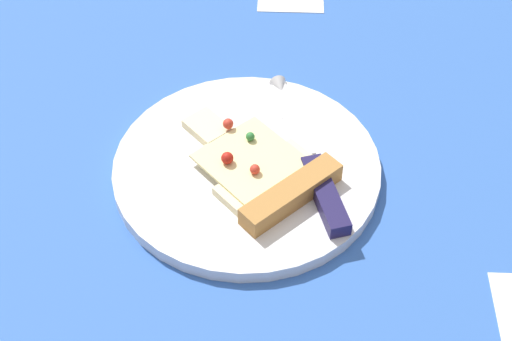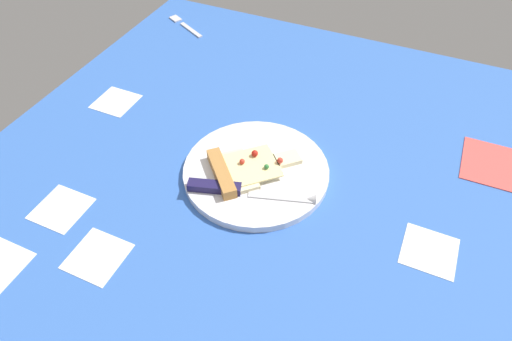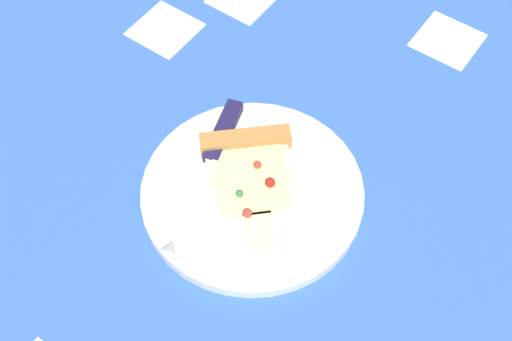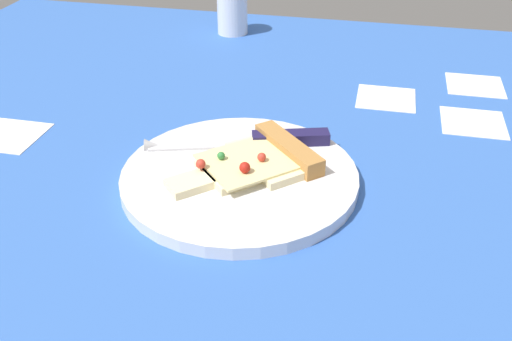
# 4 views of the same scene
# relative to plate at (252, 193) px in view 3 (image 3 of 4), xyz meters

# --- Properties ---
(ground_plane) EXTENTS (1.26, 1.26, 0.03)m
(ground_plane) POSITION_rel_plate_xyz_m (0.03, 0.07, -0.02)
(ground_plane) COLOR #3360B7
(ground_plane) RESTS_ON ground
(plate) EXTENTS (0.29, 0.29, 0.02)m
(plate) POSITION_rel_plate_xyz_m (0.00, 0.00, 0.00)
(plate) COLOR silver
(plate) RESTS_ON ground_plane
(pizza_slice) EXTENTS (0.18, 0.18, 0.03)m
(pizza_slice) POSITION_rel_plate_xyz_m (0.02, -0.02, 0.02)
(pizza_slice) COLOR beige
(pizza_slice) RESTS_ON plate
(knife) EXTENTS (0.09, 0.24, 0.02)m
(knife) POSITION_rel_plate_xyz_m (0.07, -0.00, 0.01)
(knife) COLOR silver
(knife) RESTS_ON plate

